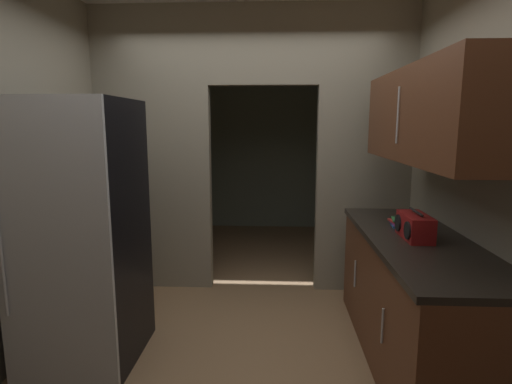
{
  "coord_description": "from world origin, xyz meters",
  "views": [
    {
      "loc": [
        0.23,
        -2.6,
        1.66
      ],
      "look_at": [
        0.06,
        0.9,
        1.07
      ],
      "focal_mm": 28.62,
      "sensor_mm": 36.0,
      "label": 1
    }
  ],
  "objects": [
    {
      "name": "kitchen_partition",
      "position": [
        -0.04,
        1.4,
        1.5
      ],
      "size": [
        3.07,
        0.12,
        2.76
      ],
      "color": "gray",
      "rests_on": "ground"
    },
    {
      "name": "upper_cabinet_counterside",
      "position": [
        1.2,
        0.12,
        1.71
      ],
      "size": [
        0.36,
        1.75,
        0.61
      ],
      "color": "brown"
    },
    {
      "name": "ground",
      "position": [
        0.0,
        0.0,
        0.0
      ],
      "size": [
        20.0,
        20.0,
        0.0
      ],
      "primitive_type": "plane",
      "color": "#93704C"
    },
    {
      "name": "lower_cabinet_run",
      "position": [
        1.2,
        0.12,
        0.45
      ],
      "size": [
        0.67,
        1.95,
        0.89
      ],
      "color": "brown",
      "rests_on": "ground"
    },
    {
      "name": "boombox",
      "position": [
        1.17,
        0.11,
        0.98
      ],
      "size": [
        0.17,
        0.35,
        0.19
      ],
      "color": "maroon",
      "rests_on": "lower_cabinet_run"
    },
    {
      "name": "adjoining_room_shell",
      "position": [
        0.0,
        3.16,
        1.38
      ],
      "size": [
        3.07,
        2.61,
        2.76
      ],
      "color": "gray",
      "rests_on": "ground"
    },
    {
      "name": "book_stack",
      "position": [
        1.17,
        0.42,
        0.93
      ],
      "size": [
        0.14,
        0.17,
        0.06
      ],
      "color": "#2D609E",
      "rests_on": "lower_cabinet_run"
    },
    {
      "name": "refrigerator",
      "position": [
        -1.1,
        0.06,
        0.91
      ],
      "size": [
        0.72,
        0.8,
        1.83
      ],
      "color": "black",
      "rests_on": "ground"
    }
  ]
}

